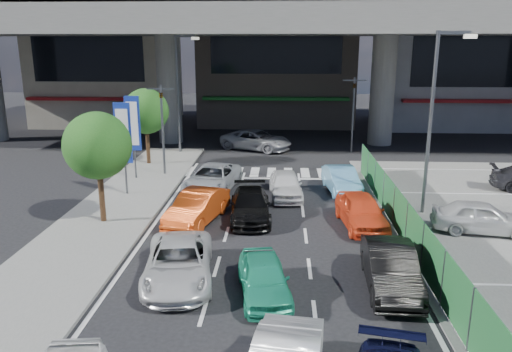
# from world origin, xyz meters

# --- Properties ---
(ground) EXTENTS (120.00, 120.00, 0.00)m
(ground) POSITION_xyz_m (0.00, 0.00, 0.00)
(ground) COLOR black
(ground) RESTS_ON ground
(sidewalk_left) EXTENTS (4.00, 30.00, 0.12)m
(sidewalk_left) POSITION_xyz_m (-7.00, 4.00, 0.06)
(sidewalk_left) COLOR #626260
(sidewalk_left) RESTS_ON ground
(fence_run) EXTENTS (0.16, 22.00, 1.80)m
(fence_run) POSITION_xyz_m (5.30, 1.00, 0.90)
(fence_run) COLOR #205E2E
(fence_run) RESTS_ON ground
(expressway) EXTENTS (64.00, 14.00, 10.75)m
(expressway) POSITION_xyz_m (0.00, 22.00, 8.76)
(expressway) COLOR slate
(expressway) RESTS_ON ground
(building_west) EXTENTS (12.00, 10.90, 13.00)m
(building_west) POSITION_xyz_m (-16.00, 31.97, 6.49)
(building_west) COLOR gray
(building_west) RESTS_ON ground
(building_center) EXTENTS (14.00, 10.90, 15.00)m
(building_center) POSITION_xyz_m (0.00, 32.97, 7.49)
(building_center) COLOR gray
(building_center) RESTS_ON ground
(building_east) EXTENTS (12.00, 10.90, 12.00)m
(building_east) POSITION_xyz_m (16.00, 31.97, 5.99)
(building_east) COLOR gray
(building_east) RESTS_ON ground
(traffic_light_left) EXTENTS (1.60, 1.24, 5.20)m
(traffic_light_left) POSITION_xyz_m (-6.20, 12.00, 3.94)
(traffic_light_left) COLOR #595B60
(traffic_light_left) RESTS_ON ground
(traffic_light_right) EXTENTS (1.60, 1.24, 5.20)m
(traffic_light_right) POSITION_xyz_m (5.50, 19.00, 3.94)
(traffic_light_right) COLOR #595B60
(traffic_light_right) RESTS_ON ground
(street_lamp_right) EXTENTS (1.65, 0.22, 8.00)m
(street_lamp_right) POSITION_xyz_m (7.17, 6.00, 4.77)
(street_lamp_right) COLOR #595B60
(street_lamp_right) RESTS_ON ground
(street_lamp_left) EXTENTS (1.65, 0.22, 8.00)m
(street_lamp_left) POSITION_xyz_m (-6.33, 18.00, 4.77)
(street_lamp_left) COLOR #595B60
(street_lamp_left) RESTS_ON ground
(signboard_near) EXTENTS (0.80, 0.14, 4.70)m
(signboard_near) POSITION_xyz_m (-7.20, 7.99, 3.06)
(signboard_near) COLOR #595B60
(signboard_near) RESTS_ON ground
(signboard_far) EXTENTS (0.80, 0.14, 4.70)m
(signboard_far) POSITION_xyz_m (-7.60, 10.99, 3.06)
(signboard_far) COLOR #595B60
(signboard_far) RESTS_ON ground
(tree_near) EXTENTS (2.80, 2.80, 4.80)m
(tree_near) POSITION_xyz_m (-7.00, 4.00, 3.39)
(tree_near) COLOR #382314
(tree_near) RESTS_ON ground
(tree_far) EXTENTS (2.80, 2.80, 4.80)m
(tree_far) POSITION_xyz_m (-7.80, 14.50, 3.39)
(tree_far) COLOR #382314
(tree_far) RESTS_ON ground
(sedan_white_mid_left) EXTENTS (2.73, 4.84, 1.28)m
(sedan_white_mid_left) POSITION_xyz_m (-2.69, -1.11, 0.64)
(sedan_white_mid_left) COLOR silver
(sedan_white_mid_left) RESTS_ON ground
(taxi_teal_mid) EXTENTS (1.98, 3.75, 1.22)m
(taxi_teal_mid) POSITION_xyz_m (0.10, -1.98, 0.61)
(taxi_teal_mid) COLOR #25A67F
(taxi_teal_mid) RESTS_ON ground
(hatch_black_mid_right) EXTENTS (1.65, 4.25, 1.38)m
(hatch_black_mid_right) POSITION_xyz_m (4.05, -1.28, 0.69)
(hatch_black_mid_right) COLOR black
(hatch_black_mid_right) RESTS_ON ground
(taxi_orange_left) EXTENTS (2.46, 4.42, 1.38)m
(taxi_orange_left) POSITION_xyz_m (-2.99, 4.34, 0.69)
(taxi_orange_left) COLOR #E44C16
(taxi_orange_left) RESTS_ON ground
(sedan_black_mid) EXTENTS (2.05, 4.36, 1.23)m
(sedan_black_mid) POSITION_xyz_m (-0.75, 4.90, 0.62)
(sedan_black_mid) COLOR black
(sedan_black_mid) RESTS_ON ground
(taxi_orange_right) EXTENTS (2.07, 4.21, 1.38)m
(taxi_orange_right) POSITION_xyz_m (3.96, 4.18, 0.69)
(taxi_orange_right) COLOR #EF4820
(taxi_orange_right) RESTS_ON ground
(wagon_silver_front_left) EXTENTS (2.92, 5.12, 1.35)m
(wagon_silver_front_left) POSITION_xyz_m (-2.99, 9.00, 0.67)
(wagon_silver_front_left) COLOR #ADB1B5
(wagon_silver_front_left) RESTS_ON ground
(sedan_white_front_mid) EXTENTS (1.80, 3.92, 1.30)m
(sedan_white_front_mid) POSITION_xyz_m (0.81, 8.14, 0.65)
(sedan_white_front_mid) COLOR white
(sedan_white_front_mid) RESTS_ON ground
(kei_truck_front_right) EXTENTS (1.84, 4.08, 1.30)m
(kei_truck_front_right) POSITION_xyz_m (3.70, 9.18, 0.65)
(kei_truck_front_right) COLOR #5796BE
(kei_truck_front_right) RESTS_ON ground
(crossing_wagon_silver) EXTENTS (5.64, 4.29, 1.42)m
(crossing_wagon_silver) POSITION_xyz_m (-1.24, 19.45, 0.71)
(crossing_wagon_silver) COLOR #A4A4AC
(crossing_wagon_silver) RESTS_ON ground
(parked_sedan_white) EXTENTS (4.05, 2.17, 1.31)m
(parked_sedan_white) POSITION_xyz_m (8.67, 3.63, 0.71)
(parked_sedan_white) COLOR silver
(parked_sedan_white) RESTS_ON parking_lot
(traffic_cone) EXTENTS (0.43, 0.43, 0.64)m
(traffic_cone) POSITION_xyz_m (5.60, 3.23, 0.38)
(traffic_cone) COLOR #F5430D
(traffic_cone) RESTS_ON parking_lot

